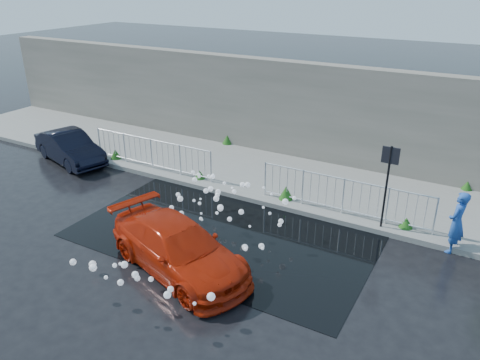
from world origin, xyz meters
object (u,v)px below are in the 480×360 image
object	(u,v)px
person	(457,222)
dark_car	(70,147)
sign_post	(388,174)
red_car	(178,248)

from	to	relation	value
person	dark_car	bearing A→B (deg)	-72.77
sign_post	dark_car	size ratio (longest dim) A/B	0.71
person	red_car	bearing A→B (deg)	-38.32
red_car	person	bearing A→B (deg)	-35.61
dark_car	person	size ratio (longest dim) A/B	2.11
sign_post	red_car	xyz separation A→B (m)	(-3.76, -4.20, -1.12)
person	sign_post	bearing A→B (deg)	-77.61
red_car	person	world-z (taller)	person
red_car	dark_car	xyz separation A→B (m)	(-7.73, 3.70, -0.02)
dark_car	person	distance (m)	13.34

